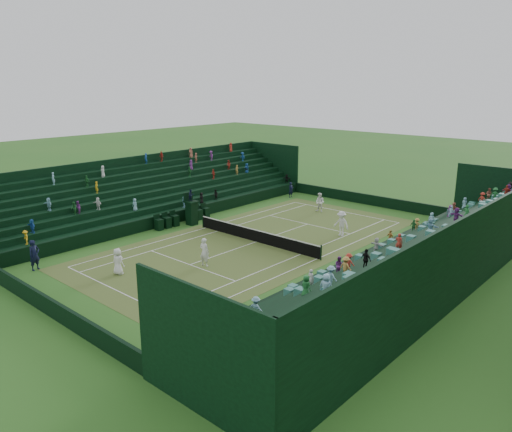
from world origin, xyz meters
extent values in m
plane|color=#2B6720|center=(0.00, 0.00, 0.00)|extent=(160.00, 160.00, 0.00)
cube|color=#3A6F25|center=(0.00, 0.00, 0.01)|extent=(12.97, 26.77, 0.01)
cube|color=black|center=(0.00, 15.88, 0.50)|extent=(17.17, 0.20, 1.00)
cube|color=black|center=(0.00, -15.88, 0.50)|extent=(17.17, 0.20, 1.00)
cube|color=black|center=(8.48, 0.00, 0.50)|extent=(0.20, 31.77, 1.00)
cube|color=black|center=(-8.48, 0.00, 0.50)|extent=(0.20, 31.77, 1.00)
cube|color=black|center=(8.98, 0.00, 0.50)|extent=(0.80, 32.00, 1.00)
cube|color=black|center=(9.79, 0.00, 0.72)|extent=(0.80, 32.00, 1.45)
cube|color=black|center=(10.58, 0.00, 0.95)|extent=(0.80, 32.00, 1.90)
cube|color=black|center=(11.38, 0.00, 1.18)|extent=(0.80, 32.00, 2.35)
cube|color=black|center=(12.18, 0.00, 1.40)|extent=(0.80, 32.00, 2.80)
cube|color=black|center=(12.98, 0.00, 1.62)|extent=(0.80, 32.00, 3.25)
cube|color=black|center=(13.79, 0.00, 1.85)|extent=(0.80, 32.00, 3.70)
cube|color=black|center=(14.59, 0.00, 2.08)|extent=(0.80, 32.00, 4.15)
cube|color=black|center=(15.08, 0.00, 2.45)|extent=(0.20, 32.00, 4.90)
cube|color=black|center=(-8.98, 0.00, 0.50)|extent=(0.80, 32.00, 1.00)
cube|color=black|center=(-9.79, 0.00, 0.72)|extent=(0.80, 32.00, 1.45)
cube|color=black|center=(-10.58, 0.00, 0.95)|extent=(0.80, 32.00, 1.90)
cube|color=black|center=(-11.38, 0.00, 1.18)|extent=(0.80, 32.00, 2.35)
cube|color=black|center=(-12.18, 0.00, 1.40)|extent=(0.80, 32.00, 2.80)
cube|color=black|center=(-12.98, 0.00, 1.62)|extent=(0.80, 32.00, 3.25)
cube|color=black|center=(-13.79, 0.00, 1.85)|extent=(0.80, 32.00, 3.70)
cube|color=black|center=(-14.59, 0.00, 2.08)|extent=(0.80, 32.00, 4.15)
cube|color=black|center=(-15.08, 0.00, 2.45)|extent=(0.20, 32.00, 4.90)
cylinder|color=black|center=(-5.79, 0.00, 0.53)|extent=(0.10, 0.10, 1.06)
cylinder|color=black|center=(5.79, 0.00, 0.53)|extent=(0.10, 0.10, 1.06)
cube|color=black|center=(0.00, 0.00, 0.46)|extent=(11.57, 0.02, 0.86)
cube|color=white|center=(0.00, 0.00, 0.93)|extent=(11.57, 0.04, 0.07)
cube|color=black|center=(-7.08, -0.06, 0.95)|extent=(0.74, 0.74, 1.90)
cube|color=black|center=(-7.08, -0.06, 1.95)|extent=(0.95, 0.95, 0.11)
cube|color=black|center=(-7.45, -0.06, 2.32)|extent=(0.08, 0.95, 0.74)
imported|color=black|center=(-7.08, -0.06, 2.49)|extent=(0.38, 0.48, 0.98)
cube|color=black|center=(-7.84, -2.85, 0.44)|extent=(0.55, 0.55, 0.88)
cube|color=black|center=(-8.11, -2.85, 0.99)|extent=(0.07, 0.55, 0.55)
cube|color=black|center=(-7.84, -2.05, 0.44)|extent=(0.55, 0.55, 0.88)
cube|color=black|center=(-8.11, -2.05, 0.99)|extent=(0.07, 0.55, 0.55)
cube|color=black|center=(-7.84, -1.25, 0.44)|extent=(0.55, 0.55, 0.88)
cube|color=black|center=(-8.11, -1.25, 0.99)|extent=(0.07, 0.55, 0.55)
cube|color=black|center=(-7.84, 0.55, 0.44)|extent=(0.55, 0.55, 0.88)
cube|color=black|center=(-8.11, 0.55, 0.99)|extent=(0.07, 0.55, 0.55)
cube|color=black|center=(-7.84, 1.35, 0.44)|extent=(0.55, 0.55, 0.88)
cube|color=black|center=(-8.11, 1.35, 0.99)|extent=(0.07, 0.55, 0.55)
cube|color=black|center=(-7.84, 2.15, 0.44)|extent=(0.55, 0.55, 0.88)
cube|color=black|center=(-8.11, 2.15, 0.99)|extent=(0.07, 0.55, 0.55)
imported|color=white|center=(-2.04, -10.38, 0.84)|extent=(0.91, 0.69, 1.67)
imported|color=silver|center=(0.82, -5.86, 0.94)|extent=(0.76, 0.57, 1.88)
imported|color=white|center=(-1.60, 10.47, 0.88)|extent=(0.88, 0.70, 1.76)
imported|color=white|center=(3.79, 5.55, 0.98)|extent=(1.28, 0.76, 1.96)
imported|color=black|center=(-7.21, 13.37, 0.79)|extent=(0.42, 0.60, 1.58)
imported|color=black|center=(-6.57, -13.44, 0.98)|extent=(0.59, 0.79, 1.96)
camera|label=1|loc=(23.41, -26.08, 11.46)|focal=35.00mm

